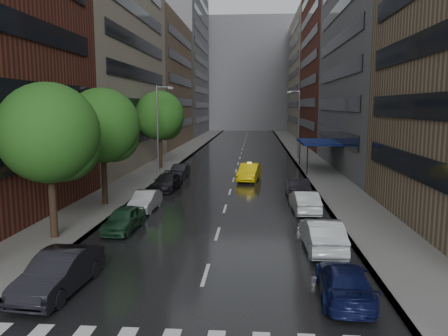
{
  "coord_description": "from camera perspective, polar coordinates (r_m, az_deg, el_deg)",
  "views": [
    {
      "loc": [
        2.04,
        -13.56,
        7.11
      ],
      "look_at": [
        0.0,
        15.06,
        3.0
      ],
      "focal_mm": 35.0,
      "sensor_mm": 36.0,
      "label": 1
    }
  ],
  "objects": [
    {
      "name": "ground",
      "position": [
        15.45,
        -4.21,
        -19.27
      ],
      "size": [
        220.0,
        220.0,
        0.0
      ],
      "primitive_type": "plane",
      "color": "gray",
      "rests_on": "ground"
    },
    {
      "name": "road",
      "position": [
        63.99,
        2.23,
        1.77
      ],
      "size": [
        14.0,
        140.0,
        0.01
      ],
      "primitive_type": "cube",
      "color": "black",
      "rests_on": "ground"
    },
    {
      "name": "sidewalk_left",
      "position": [
        64.9,
        -5.75,
        1.88
      ],
      "size": [
        4.0,
        140.0,
        0.15
      ],
      "primitive_type": "cube",
      "color": "gray",
      "rests_on": "ground"
    },
    {
      "name": "sidewalk_right",
      "position": [
        64.33,
        10.27,
        1.74
      ],
      "size": [
        4.0,
        140.0,
        0.15
      ],
      "primitive_type": "cube",
      "color": "gray",
      "rests_on": "ground"
    },
    {
      "name": "buildings_left",
      "position": [
        74.86,
        -9.43,
        14.85
      ],
      "size": [
        8.0,
        108.0,
        38.0
      ],
      "color": "maroon",
      "rests_on": "ground"
    },
    {
      "name": "buildings_right",
      "position": [
        71.89,
        14.9,
        14.21
      ],
      "size": [
        8.05,
        109.1,
        36.0
      ],
      "color": "#937A5B",
      "rests_on": "ground"
    },
    {
      "name": "building_far",
      "position": [
        131.88,
        3.25,
        12.0
      ],
      "size": [
        40.0,
        14.0,
        32.0
      ],
      "primitive_type": "cube",
      "color": "slate",
      "rests_on": "ground"
    },
    {
      "name": "tree_near",
      "position": [
        24.35,
        -21.91,
        4.23
      ],
      "size": [
        5.22,
        5.22,
        8.32
      ],
      "color": "#382619",
      "rests_on": "ground"
    },
    {
      "name": "tree_mid",
      "position": [
        31.69,
        -15.61,
        5.33
      ],
      "size": [
        5.24,
        5.24,
        8.35
      ],
      "color": "#382619",
      "rests_on": "ground"
    },
    {
      "name": "tree_far",
      "position": [
        49.42,
        -8.42,
        6.77
      ],
      "size": [
        5.5,
        5.5,
        8.76
      ],
      "color": "#382619",
      "rests_on": "ground"
    },
    {
      "name": "taxi",
      "position": [
        41.78,
        3.32,
        -0.54
      ],
      "size": [
        2.38,
        5.11,
        1.62
      ],
      "primitive_type": "imported",
      "rotation": [
        0.0,
        0.0,
        -0.14
      ],
      "color": "yellow",
      "rests_on": "ground"
    },
    {
      "name": "parked_cars_left",
      "position": [
        30.03,
        -10.4,
        -4.3
      ],
      "size": [
        2.3,
        31.31,
        1.57
      ],
      "color": "black",
      "rests_on": "ground"
    },
    {
      "name": "parked_cars_right",
      "position": [
        25.75,
        11.52,
        -6.32
      ],
      "size": [
        2.16,
        22.98,
        1.6
      ],
      "color": "#0D133E",
      "rests_on": "ground"
    },
    {
      "name": "street_lamp_left",
      "position": [
        44.7,
        -8.58,
        5.21
      ],
      "size": [
        1.74,
        0.22,
        9.0
      ],
      "color": "gray",
      "rests_on": "sidewalk_left"
    },
    {
      "name": "street_lamp_right",
      "position": [
        58.88,
        9.66,
        5.87
      ],
      "size": [
        1.74,
        0.22,
        9.0
      ],
      "color": "gray",
      "rests_on": "sidewalk_right"
    },
    {
      "name": "awning",
      "position": [
        49.22,
        12.19,
        3.33
      ],
      "size": [
        4.0,
        8.0,
        3.12
      ],
      "color": "navy",
      "rests_on": "sidewalk_right"
    }
  ]
}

